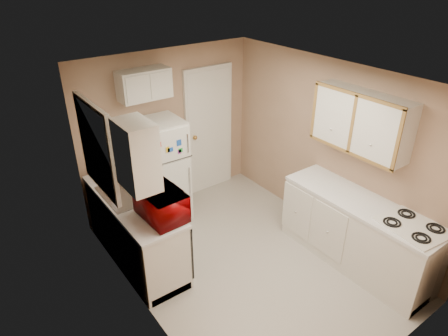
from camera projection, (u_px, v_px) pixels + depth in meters
floor at (247, 260)px, 5.19m from camera, size 3.80×3.80×0.00m
ceiling at (253, 78)px, 4.06m from camera, size 3.80×3.80×0.00m
wall_left at (139, 223)px, 3.90m from camera, size 3.80×3.80×0.00m
wall_right at (330, 150)px, 5.36m from camera, size 3.80×3.80×0.00m
wall_back at (169, 130)px, 5.98m from camera, size 2.80×2.80×0.00m
wall_front at (397, 273)px, 3.27m from camera, size 2.80×2.80×0.00m
left_counter at (135, 229)px, 5.05m from camera, size 0.60×1.80×0.90m
dishwasher at (179, 242)px, 4.75m from camera, size 0.03×0.58×0.72m
sink at (127, 196)px, 4.96m from camera, size 0.54×0.74×0.16m
microwave at (162, 205)px, 4.44m from camera, size 0.62×0.36×0.40m
soap_bottle at (110, 176)px, 5.14m from camera, size 0.12×0.12×0.20m
window_blinds at (98, 148)px, 4.48m from camera, size 0.10×0.98×1.08m
upper_cabinet_left at (137, 155)px, 3.85m from camera, size 0.30×0.45×0.70m
refrigerator at (162, 171)px, 5.72m from camera, size 0.65×0.64×1.54m
cabinet_over_fridge at (144, 84)px, 5.29m from camera, size 0.70×0.30×0.40m
interior_door at (209, 131)px, 6.40m from camera, size 0.86×0.06×2.08m
right_counter at (356, 232)px, 4.98m from camera, size 0.60×2.00×0.90m
stove at (404, 261)px, 4.57m from camera, size 0.63×0.74×0.82m
upper_cabinet_right at (361, 121)px, 4.64m from camera, size 0.30×1.20×0.70m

